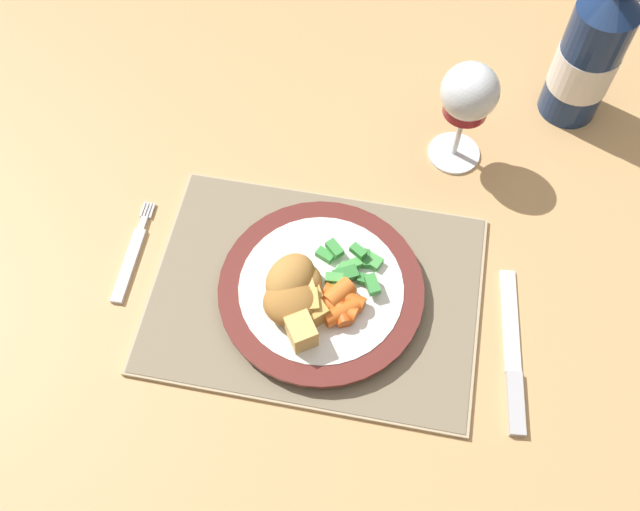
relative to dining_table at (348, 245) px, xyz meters
The scene contains 12 objects.
ground_plane 0.65m from the dining_table, ahead, with size 6.00×6.00×0.00m, color #383333.
dining_table is the anchor object (origin of this frame).
placemat 0.16m from the dining_table, 99.42° to the right, with size 0.38×0.27×0.01m.
dinner_plate 0.17m from the dining_table, 95.99° to the right, with size 0.23×0.23×0.02m.
breaded_croquettes 0.20m from the dining_table, 106.19° to the right, with size 0.08×0.10×0.04m.
green_beans_pile 0.16m from the dining_table, 81.08° to the right, with size 0.08×0.08×0.02m.
glazed_carrots 0.19m from the dining_table, 85.23° to the right, with size 0.06×0.06×0.02m.
fork 0.29m from the dining_table, 154.15° to the right, with size 0.02×0.14×0.01m.
table_knife 0.28m from the dining_table, 38.83° to the right, with size 0.04×0.20×0.01m.
wine_glass 0.26m from the dining_table, 42.94° to the left, with size 0.07×0.07×0.15m.
bottle 0.39m from the dining_table, 39.87° to the left, with size 0.08×0.08×0.28m.
roast_potatoes 0.21m from the dining_table, 98.15° to the right, with size 0.05×0.09×0.03m.
Camera 1 is at (0.05, -0.48, 1.48)m, focal length 40.00 mm.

